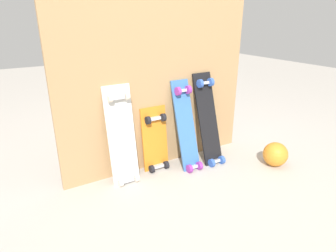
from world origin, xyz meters
TOP-DOWN VIEW (x-y plane):
  - ground_plane at (0.00, 0.00)m, footprint 12.00×12.00m
  - plywood_wall_panel at (0.00, 0.07)m, footprint 1.65×0.04m
  - skateboard_white at (-0.38, -0.03)m, footprint 0.21×0.19m
  - skateboard_orange at (-0.08, 0.00)m, footprint 0.22×0.14m
  - skateboard_blue at (0.17, -0.09)m, footprint 0.16×0.30m
  - skateboard_black at (0.39, -0.10)m, footprint 0.18×0.32m
  - rubber_ball at (0.82, -0.49)m, footprint 0.21×0.21m

SIDE VIEW (x-z plane):
  - ground_plane at x=0.00m, z-range 0.00..0.00m
  - rubber_ball at x=0.82m, z-range 0.00..0.21m
  - skateboard_orange at x=-0.08m, z-range -0.06..0.53m
  - skateboard_blue at x=0.17m, z-range -0.06..0.72m
  - skateboard_white at x=-0.38m, z-range -0.07..0.74m
  - skateboard_black at x=0.39m, z-range -0.06..0.76m
  - plywood_wall_panel at x=0.00m, z-range 0.00..1.63m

